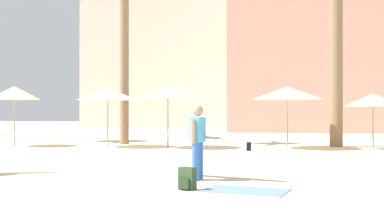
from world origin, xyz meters
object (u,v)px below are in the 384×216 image
object	(u,v)px
cafe_umbrella_3	(14,93)
backpack	(187,179)
person_mid_center	(199,138)
cafe_umbrella_2	(287,93)
cafe_umbrella_1	(108,94)
cafe_umbrella_4	(373,100)
cafe_umbrella_5	(168,93)
beach_towel	(246,190)

from	to	relation	value
cafe_umbrella_3	backpack	xyz separation A→B (m)	(9.09, -10.73, -1.99)
cafe_umbrella_3	backpack	size ratio (longest dim) A/B	5.88
cafe_umbrella_3	person_mid_center	xyz separation A→B (m)	(9.07, -9.20, -1.31)
cafe_umbrella_2	cafe_umbrella_3	distance (m)	11.09
cafe_umbrella_1	cafe_umbrella_3	distance (m)	3.95
person_mid_center	cafe_umbrella_1	bearing A→B (deg)	-48.17
person_mid_center	cafe_umbrella_2	bearing A→B (deg)	-88.54
cafe_umbrella_3	cafe_umbrella_4	xyz separation A→B (m)	(14.25, 0.41, -0.33)
cafe_umbrella_5	person_mid_center	size ratio (longest dim) A/B	0.94
cafe_umbrella_4	cafe_umbrella_5	size ratio (longest dim) A/B	0.81
person_mid_center	cafe_umbrella_4	bearing A→B (deg)	-105.17
backpack	person_mid_center	bearing A→B (deg)	-158.56
cafe_umbrella_2	cafe_umbrella_3	xyz separation A→B (m)	(-11.08, -0.53, 0.05)
cafe_umbrella_3	person_mid_center	bearing A→B (deg)	-45.39
cafe_umbrella_3	person_mid_center	world-z (taller)	cafe_umbrella_3
cafe_umbrella_2	person_mid_center	size ratio (longest dim) A/B	0.97
backpack	person_mid_center	size ratio (longest dim) A/B	0.15
cafe_umbrella_1	person_mid_center	world-z (taller)	cafe_umbrella_1
backpack	person_mid_center	xyz separation A→B (m)	(-0.02, 1.53, 0.68)
cafe_umbrella_4	backpack	bearing A→B (deg)	-114.84
cafe_umbrella_4	cafe_umbrella_3	bearing A→B (deg)	-178.35
cafe_umbrella_5	cafe_umbrella_2	bearing A→B (deg)	4.88
cafe_umbrella_2	cafe_umbrella_4	world-z (taller)	cafe_umbrella_2
cafe_umbrella_4	beach_towel	distance (m)	11.95
cafe_umbrella_1	person_mid_center	size ratio (longest dim) A/B	0.88
beach_towel	cafe_umbrella_2	bearing A→B (deg)	85.34
cafe_umbrella_5	backpack	size ratio (longest dim) A/B	6.36
backpack	person_mid_center	distance (m)	1.68
cafe_umbrella_1	backpack	bearing A→B (deg)	-64.72
backpack	cafe_umbrella_3	bearing A→B (deg)	-118.99
beach_towel	cafe_umbrella_1	bearing A→B (deg)	119.86
cafe_umbrella_2	cafe_umbrella_4	size ratio (longest dim) A/B	1.28
cafe_umbrella_5	beach_towel	size ratio (longest dim) A/B	1.76
cafe_umbrella_2	beach_towel	distance (m)	11.44
cafe_umbrella_3	beach_towel	size ratio (longest dim) A/B	1.62
cafe_umbrella_3	backpack	bearing A→B (deg)	-49.73
person_mid_center	cafe_umbrella_3	bearing A→B (deg)	-32.26
cafe_umbrella_1	cafe_umbrella_5	distance (m)	2.49
cafe_umbrella_2	person_mid_center	bearing A→B (deg)	-101.67
cafe_umbrella_1	cafe_umbrella_2	world-z (taller)	cafe_umbrella_2
cafe_umbrella_4	backpack	xyz separation A→B (m)	(-5.16, -11.14, -1.66)
beach_towel	backpack	world-z (taller)	backpack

